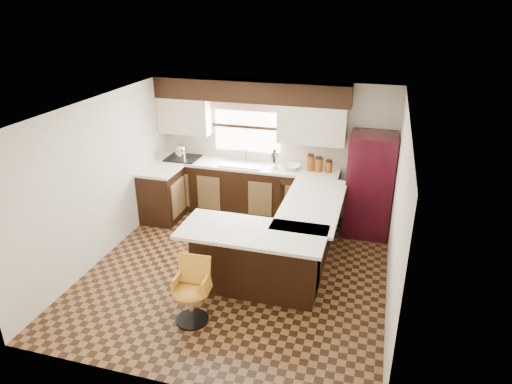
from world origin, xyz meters
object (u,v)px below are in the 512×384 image
(peninsula_long, at_px, (307,232))
(peninsula_return, at_px, (256,260))
(refrigerator, at_px, (370,185))
(bar_chair, at_px, (191,293))

(peninsula_long, distance_m, peninsula_return, 1.11)
(peninsula_return, distance_m, refrigerator, 2.52)
(peninsula_long, bearing_deg, bar_chair, -120.93)
(peninsula_long, relative_size, refrigerator, 1.14)
(peninsula_long, xyz_separation_m, bar_chair, (-1.10, -1.83, -0.04))
(peninsula_long, height_order, refrigerator, refrigerator)
(bar_chair, bearing_deg, peninsula_long, 56.55)
(peninsula_return, bearing_deg, refrigerator, 57.50)
(peninsula_return, height_order, refrigerator, refrigerator)
(refrigerator, bearing_deg, peninsula_return, -122.50)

